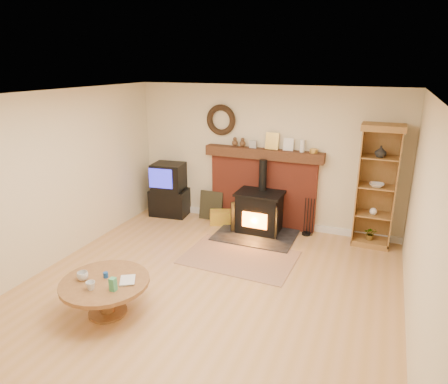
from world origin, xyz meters
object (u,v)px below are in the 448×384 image
at_px(wood_stove, 259,213).
at_px(curio_cabinet, 376,186).
at_px(coffee_table, 105,287).
at_px(tv_unit, 169,191).

relative_size(wood_stove, curio_cabinet, 0.68).
bearing_deg(wood_stove, coffee_table, -107.75).
xyz_separation_m(tv_unit, curio_cabinet, (3.87, 0.09, 0.52)).
xyz_separation_m(curio_cabinet, coffee_table, (-2.90, -3.36, -0.66)).
height_order(tv_unit, coffee_table, tv_unit).
distance_m(curio_cabinet, coffee_table, 4.49).
bearing_deg(tv_unit, curio_cabinet, 1.30).
height_order(curio_cabinet, coffee_table, curio_cabinet).
bearing_deg(wood_stove, curio_cabinet, 8.32).
bearing_deg(curio_cabinet, tv_unit, -178.70).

